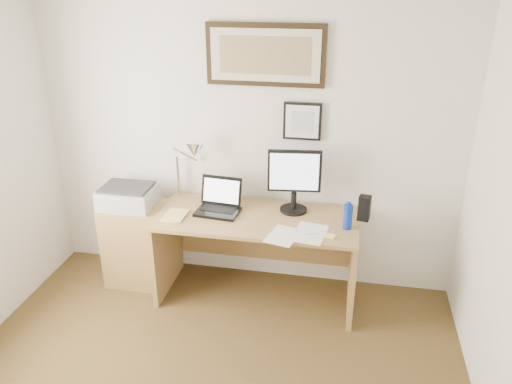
% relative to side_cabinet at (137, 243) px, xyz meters
% --- Properties ---
extents(wall_back, '(3.50, 0.02, 2.50)m').
position_rel_side_cabinet_xyz_m(wall_back, '(0.92, 0.32, 0.89)').
color(wall_back, silver).
rests_on(wall_back, ground).
extents(side_cabinet, '(0.50, 0.40, 0.73)m').
position_rel_side_cabinet_xyz_m(side_cabinet, '(0.00, 0.00, 0.00)').
color(side_cabinet, olive).
rests_on(side_cabinet, floor).
extents(water_bottle, '(0.07, 0.07, 0.20)m').
position_rel_side_cabinet_xyz_m(water_bottle, '(1.78, -0.11, 0.48)').
color(water_bottle, '#0D2CAA').
rests_on(water_bottle, desk).
extents(bottle_cap, '(0.04, 0.04, 0.02)m').
position_rel_side_cabinet_xyz_m(bottle_cap, '(1.78, -0.11, 0.59)').
color(bottle_cap, '#0D2CAA').
rests_on(bottle_cap, water_bottle).
extents(speaker, '(0.10, 0.09, 0.20)m').
position_rel_side_cabinet_xyz_m(speaker, '(1.90, 0.06, 0.49)').
color(speaker, black).
rests_on(speaker, desk).
extents(paper_sheet_a, '(0.27, 0.34, 0.00)m').
position_rel_side_cabinet_xyz_m(paper_sheet_a, '(1.32, -0.32, 0.39)').
color(paper_sheet_a, white).
rests_on(paper_sheet_a, desk).
extents(paper_sheet_b, '(0.28, 0.36, 0.00)m').
position_rel_side_cabinet_xyz_m(paper_sheet_b, '(1.51, -0.25, 0.39)').
color(paper_sheet_b, white).
rests_on(paper_sheet_b, desk).
extents(sticky_pad, '(0.09, 0.09, 0.01)m').
position_rel_side_cabinet_xyz_m(sticky_pad, '(1.66, -0.27, 0.39)').
color(sticky_pad, '#FFEA78').
rests_on(sticky_pad, desk).
extents(marker_pen, '(0.14, 0.06, 0.02)m').
position_rel_side_cabinet_xyz_m(marker_pen, '(1.54, -0.25, 0.39)').
color(marker_pen, white).
rests_on(marker_pen, desk).
extents(book, '(0.17, 0.23, 0.02)m').
position_rel_side_cabinet_xyz_m(book, '(0.35, -0.17, 0.39)').
color(book, '#F1CE71').
rests_on(book, desk).
extents(desk, '(1.60, 0.70, 0.75)m').
position_rel_side_cabinet_xyz_m(desk, '(1.07, 0.04, 0.15)').
color(desk, olive).
rests_on(desk, floor).
extents(laptop, '(0.36, 0.32, 0.26)m').
position_rel_side_cabinet_xyz_m(laptop, '(0.75, 0.00, 0.44)').
color(laptop, black).
rests_on(laptop, desk).
extents(lcd_monitor, '(0.42, 0.22, 0.52)m').
position_rel_side_cabinet_xyz_m(lcd_monitor, '(1.34, 0.11, 0.68)').
color(lcd_monitor, black).
rests_on(lcd_monitor, desk).
extents(printer, '(0.44, 0.34, 0.18)m').
position_rel_side_cabinet_xyz_m(printer, '(-0.03, -0.01, 0.45)').
color(printer, '#ADADAF').
rests_on(printer, side_cabinet).
extents(desk_lamp, '(0.29, 0.27, 0.53)m').
position_rel_side_cabinet_xyz_m(desk_lamp, '(0.51, 0.13, 0.82)').
color(desk_lamp, silver).
rests_on(desk_lamp, desk).
extents(picture_large, '(0.92, 0.04, 0.47)m').
position_rel_side_cabinet_xyz_m(picture_large, '(1.07, 0.29, 1.59)').
color(picture_large, black).
rests_on(picture_large, wall_back).
extents(picture_small, '(0.30, 0.03, 0.30)m').
position_rel_side_cabinet_xyz_m(picture_small, '(1.37, 0.29, 1.09)').
color(picture_small, black).
rests_on(picture_small, wall_back).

